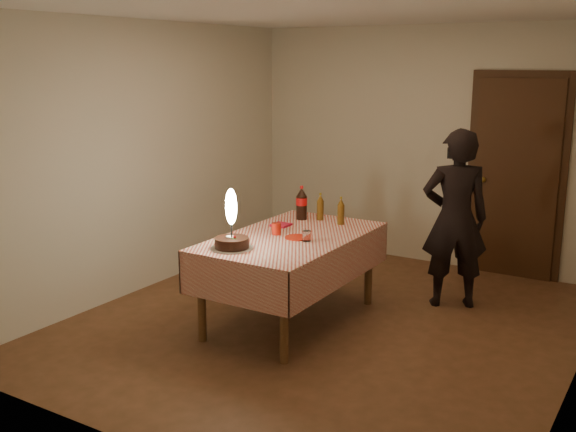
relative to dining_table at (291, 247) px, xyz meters
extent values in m
cube|color=brown|center=(0.29, 0.10, -0.67)|extent=(4.00, 4.50, 0.01)
cube|color=beige|center=(0.29, 2.35, 0.63)|extent=(4.00, 0.04, 2.60)
cube|color=beige|center=(0.29, -2.15, 0.63)|extent=(4.00, 0.04, 2.60)
cube|color=beige|center=(-1.71, 0.10, 0.63)|extent=(0.04, 4.50, 2.60)
cube|color=silver|center=(0.29, 0.10, 1.93)|extent=(4.00, 4.50, 0.04)
cube|color=#472814|center=(1.29, 2.32, 0.36)|extent=(0.85, 0.05, 2.05)
sphere|color=#B28C33|center=(0.97, 2.27, 0.33)|extent=(0.06, 0.06, 0.06)
cube|color=brown|center=(0.00, 0.00, 0.07)|extent=(0.90, 1.60, 0.04)
cylinder|color=brown|center=(-0.39, -0.74, -0.31)|extent=(0.07, 0.07, 0.72)
cylinder|color=brown|center=(0.39, -0.74, -0.31)|extent=(0.07, 0.07, 0.72)
cylinder|color=brown|center=(-0.39, 0.74, -0.31)|extent=(0.07, 0.07, 0.72)
cylinder|color=brown|center=(0.39, 0.74, -0.31)|extent=(0.07, 0.07, 0.72)
cube|color=silver|center=(0.00, 0.00, 0.10)|extent=(1.02, 1.72, 0.01)
cube|color=silver|center=(0.00, -0.85, -0.08)|extent=(1.02, 0.01, 0.34)
cube|color=silver|center=(0.00, 0.85, -0.08)|extent=(1.02, 0.01, 0.34)
cube|color=silver|center=(-0.50, 0.00, -0.08)|extent=(0.01, 1.72, 0.34)
cube|color=silver|center=(0.50, 0.00, -0.08)|extent=(0.01, 1.72, 0.34)
cylinder|color=white|center=(-0.19, -0.58, 0.11)|extent=(0.34, 0.34, 0.01)
cylinder|color=black|center=(-0.19, -0.58, 0.15)|extent=(0.27, 0.27, 0.08)
cylinder|color=white|center=(-0.21, -0.57, 0.19)|extent=(0.07, 0.07, 0.00)
sphere|color=red|center=(-0.16, -0.59, 0.20)|extent=(0.02, 0.02, 0.02)
cube|color=#19721E|center=(-0.14, -0.60, 0.19)|extent=(0.02, 0.01, 0.00)
cube|color=#19721E|center=(-0.17, -0.61, 0.19)|extent=(0.01, 0.02, 0.00)
cylinder|color=#262628|center=(-0.19, -0.58, 0.25)|extent=(0.01, 0.01, 0.12)
ellipsoid|color=#FFF2BF|center=(-0.19, -0.58, 0.44)|extent=(0.09, 0.09, 0.29)
sphere|color=white|center=(-0.19, -0.58, 0.33)|extent=(0.04, 0.04, 0.04)
cylinder|color=red|center=(0.09, -0.03, 0.11)|extent=(0.22, 0.22, 0.01)
cylinder|color=#AA190B|center=(-0.13, -0.03, 0.15)|extent=(0.08, 0.08, 0.10)
cylinder|color=silver|center=(0.21, -0.09, 0.15)|extent=(0.07, 0.07, 0.09)
cube|color=#AB132C|center=(-0.26, 0.25, 0.11)|extent=(0.15, 0.15, 0.02)
cylinder|color=black|center=(-0.23, 0.57, 0.21)|extent=(0.10, 0.10, 0.22)
cylinder|color=red|center=(-0.23, 0.57, 0.27)|extent=(0.10, 0.10, 0.07)
cone|color=black|center=(-0.23, 0.57, 0.36)|extent=(0.10, 0.10, 0.08)
cylinder|color=red|center=(-0.23, 0.57, 0.41)|extent=(0.03, 0.03, 0.02)
cylinder|color=brown|center=(-0.07, 0.64, 0.19)|extent=(0.06, 0.06, 0.18)
cone|color=brown|center=(-0.07, 0.64, 0.31)|extent=(0.06, 0.06, 0.06)
cylinder|color=olive|center=(-0.07, 0.64, 0.35)|extent=(0.02, 0.02, 0.02)
cylinder|color=brown|center=(0.17, 0.59, 0.19)|extent=(0.06, 0.06, 0.18)
cone|color=brown|center=(0.17, 0.59, 0.31)|extent=(0.06, 0.06, 0.06)
cylinder|color=olive|center=(0.17, 0.59, 0.35)|extent=(0.02, 0.02, 0.02)
imported|color=black|center=(1.06, 1.12, 0.15)|extent=(0.71, 0.63, 1.64)
cube|color=black|center=(0.99, 1.24, 0.74)|extent=(0.16, 0.14, 0.10)
cylinder|color=black|center=(0.96, 1.30, 0.74)|extent=(0.10, 0.11, 0.08)
camera|label=1|loc=(2.87, -4.72, 1.55)|focal=42.00mm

